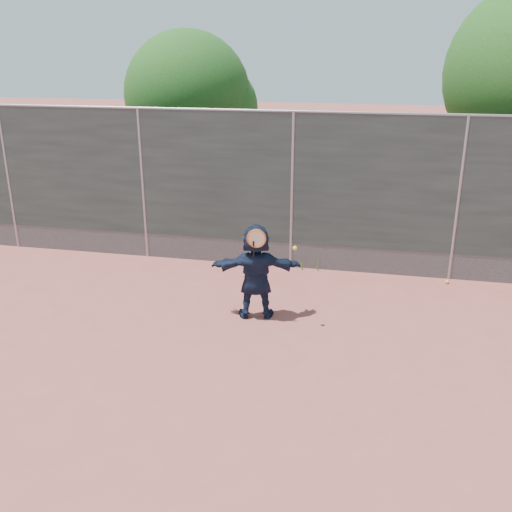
# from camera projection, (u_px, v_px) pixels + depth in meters

# --- Properties ---
(ground) EXTENTS (80.00, 80.00, 0.00)m
(ground) POSITION_uv_depth(u_px,v_px,m) (253.00, 354.00, 8.06)
(ground) COLOR #9E4C42
(ground) RESTS_ON ground
(player) EXTENTS (1.49, 0.74, 1.54)m
(player) POSITION_uv_depth(u_px,v_px,m) (256.00, 271.00, 8.95)
(player) COLOR #121D34
(player) RESTS_ON ground
(ball_ground) EXTENTS (0.07, 0.07, 0.07)m
(ball_ground) POSITION_uv_depth(u_px,v_px,m) (447.00, 282.00, 10.45)
(ball_ground) COLOR gold
(ball_ground) RESTS_ON ground
(fence) EXTENTS (20.00, 0.06, 3.03)m
(fence) POSITION_uv_depth(u_px,v_px,m) (292.00, 188.00, 10.73)
(fence) COLOR #38423D
(fence) RESTS_ON ground
(swing_action) EXTENTS (0.77, 0.15, 0.51)m
(swing_action) POSITION_uv_depth(u_px,v_px,m) (260.00, 241.00, 8.55)
(swing_action) COLOR #E45B15
(swing_action) RESTS_ON ground
(tree_left) EXTENTS (3.15, 3.00, 4.53)m
(tree_left) POSITION_uv_depth(u_px,v_px,m) (194.00, 99.00, 13.63)
(tree_left) COLOR #382314
(tree_left) RESTS_ON ground
(weed_clump) EXTENTS (0.68, 0.07, 0.30)m
(weed_clump) POSITION_uv_depth(u_px,v_px,m) (305.00, 264.00, 11.06)
(weed_clump) COLOR #387226
(weed_clump) RESTS_ON ground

